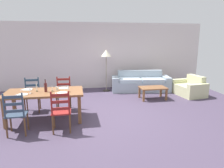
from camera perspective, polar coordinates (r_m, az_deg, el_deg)
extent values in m
cube|color=#45394F|center=(5.60, -2.97, -8.82)|extent=(9.60, 9.60, 0.02)
cube|color=silver|center=(8.53, -5.83, 7.87)|extent=(9.60, 0.16, 2.70)
cube|color=brown|center=(5.33, -18.54, -2.28)|extent=(1.90, 0.96, 0.05)
cube|color=brown|center=(5.28, -28.08, -7.52)|extent=(0.08, 0.08, 0.70)
cube|color=brown|center=(5.01, -9.14, -7.19)|extent=(0.08, 0.08, 0.70)
cube|color=brown|center=(5.97, -25.88, -5.09)|extent=(0.08, 0.08, 0.70)
cube|color=brown|center=(5.73, -9.28, -4.67)|extent=(0.08, 0.08, 0.70)
cube|color=#304054|center=(4.84, -25.30, -7.74)|extent=(0.44, 0.42, 0.03)
cylinder|color=brown|center=(5.12, -26.65, -9.56)|extent=(0.04, 0.04, 0.43)
cylinder|color=brown|center=(5.04, -22.63, -9.51)|extent=(0.04, 0.04, 0.43)
cylinder|color=brown|center=(4.81, -27.60, -11.03)|extent=(0.04, 0.04, 0.43)
cylinder|color=brown|center=(4.73, -23.31, -11.01)|extent=(0.04, 0.04, 0.43)
cylinder|color=#304054|center=(4.65, -28.20, -5.43)|extent=(0.04, 0.04, 0.50)
cylinder|color=#304054|center=(4.57, -23.84, -5.31)|extent=(0.04, 0.04, 0.50)
cube|color=#304054|center=(4.64, -25.89, -6.91)|extent=(0.38, 0.04, 0.06)
cube|color=#304054|center=(4.60, -26.07, -5.14)|extent=(0.38, 0.04, 0.06)
cube|color=#304054|center=(4.56, -26.24, -3.34)|extent=(0.38, 0.04, 0.06)
cube|color=maroon|center=(4.67, -14.10, -7.63)|extent=(0.43, 0.41, 0.03)
cylinder|color=brown|center=(4.92, -15.99, -9.54)|extent=(0.04, 0.04, 0.43)
cylinder|color=brown|center=(4.90, -11.74, -9.41)|extent=(0.04, 0.04, 0.43)
cylinder|color=brown|center=(4.61, -16.32, -11.11)|extent=(0.04, 0.04, 0.43)
cylinder|color=brown|center=(4.59, -11.76, -10.97)|extent=(0.04, 0.04, 0.43)
cylinder|color=maroon|center=(4.44, -16.71, -5.26)|extent=(0.04, 0.04, 0.50)
cylinder|color=maroon|center=(4.42, -12.04, -5.09)|extent=(0.04, 0.04, 0.50)
cube|color=maroon|center=(4.46, -14.29, -6.77)|extent=(0.38, 0.03, 0.06)
cube|color=maroon|center=(4.42, -14.40, -4.93)|extent=(0.38, 0.03, 0.06)
cube|color=maroon|center=(4.38, -14.50, -3.05)|extent=(0.38, 0.03, 0.06)
cube|color=#2B4459|center=(6.17, -21.60, -3.23)|extent=(0.44, 0.43, 0.03)
cylinder|color=brown|center=(6.04, -19.94, -5.68)|extent=(0.04, 0.04, 0.43)
cylinder|color=brown|center=(6.10, -23.32, -5.80)|extent=(0.04, 0.04, 0.43)
cylinder|color=brown|center=(6.37, -19.63, -4.75)|extent=(0.04, 0.04, 0.43)
cylinder|color=brown|center=(6.42, -22.83, -4.88)|extent=(0.04, 0.04, 0.43)
cylinder|color=#2B4459|center=(6.25, -19.95, -0.43)|extent=(0.04, 0.04, 0.50)
cylinder|color=#2B4459|center=(6.30, -23.21, -0.59)|extent=(0.04, 0.04, 0.50)
cube|color=#2B4459|center=(6.30, -21.49, -1.66)|extent=(0.38, 0.05, 0.06)
cube|color=#2B4459|center=(6.26, -21.60, -0.33)|extent=(0.38, 0.05, 0.06)
cube|color=#2B4459|center=(6.24, -21.71, 1.02)|extent=(0.38, 0.05, 0.06)
cube|color=maroon|center=(6.02, -13.50, -3.06)|extent=(0.43, 0.41, 0.03)
cylinder|color=brown|center=(5.91, -11.79, -5.60)|extent=(0.04, 0.04, 0.43)
cylinder|color=brown|center=(5.94, -15.27, -5.67)|extent=(0.04, 0.04, 0.43)
cylinder|color=brown|center=(6.23, -11.61, -4.64)|extent=(0.04, 0.04, 0.43)
cylinder|color=brown|center=(6.26, -14.90, -4.71)|extent=(0.04, 0.04, 0.43)
cylinder|color=maroon|center=(6.11, -11.81, -0.21)|extent=(0.04, 0.04, 0.50)
cylinder|color=maroon|center=(6.14, -15.16, -0.32)|extent=(0.04, 0.04, 0.50)
cube|color=maroon|center=(6.15, -13.43, -1.45)|extent=(0.38, 0.04, 0.06)
cube|color=maroon|center=(6.12, -13.50, -0.08)|extent=(0.38, 0.04, 0.06)
cube|color=maroon|center=(6.09, -13.57, 1.30)|extent=(0.38, 0.04, 0.06)
cylinder|color=white|center=(5.17, -23.89, -2.76)|extent=(0.24, 0.24, 0.02)
cube|color=silver|center=(5.21, -25.49, -2.86)|extent=(0.02, 0.17, 0.01)
cylinder|color=white|center=(5.03, -13.89, -2.45)|extent=(0.24, 0.24, 0.02)
cube|color=silver|center=(5.04, -15.59, -2.58)|extent=(0.02, 0.17, 0.01)
cylinder|color=white|center=(5.64, -22.72, -1.45)|extent=(0.24, 0.24, 0.02)
cube|color=silver|center=(5.68, -24.19, -1.56)|extent=(0.02, 0.17, 0.01)
cylinder|color=white|center=(5.51, -13.57, -1.14)|extent=(0.24, 0.24, 0.02)
cube|color=silver|center=(5.52, -15.12, -1.25)|extent=(0.02, 0.17, 0.01)
cylinder|color=#471919|center=(5.26, -18.19, -0.93)|extent=(0.07, 0.07, 0.22)
cylinder|color=#471919|center=(5.23, -18.30, 0.67)|extent=(0.02, 0.02, 0.08)
cylinder|color=black|center=(5.22, -18.33, 1.18)|extent=(0.03, 0.03, 0.02)
cylinder|color=white|center=(5.25, -22.07, -2.44)|extent=(0.06, 0.06, 0.01)
cylinder|color=white|center=(5.24, -22.10, -2.04)|extent=(0.01, 0.01, 0.07)
cone|color=white|center=(5.23, -22.17, -1.22)|extent=(0.06, 0.06, 0.08)
cylinder|color=white|center=(5.13, -12.26, -2.13)|extent=(0.06, 0.06, 0.01)
cylinder|color=white|center=(5.12, -12.28, -1.72)|extent=(0.01, 0.01, 0.07)
cone|color=white|center=(5.11, -12.32, -0.88)|extent=(0.06, 0.06, 0.08)
cylinder|color=beige|center=(5.35, -15.25, -1.24)|extent=(0.07, 0.07, 0.09)
cylinder|color=#998C66|center=(5.37, -20.44, -1.82)|extent=(0.05, 0.05, 0.04)
cylinder|color=white|center=(5.34, -20.53, -0.66)|extent=(0.02, 0.02, 0.18)
cylinder|color=#998C66|center=(5.25, -16.48, -1.85)|extent=(0.05, 0.05, 0.04)
cylinder|color=white|center=(5.23, -16.53, -1.06)|extent=(0.02, 0.02, 0.11)
cube|color=#96A6B3|center=(8.16, 8.08, -0.58)|extent=(1.90, 1.06, 0.40)
cube|color=#96A6B3|center=(8.41, 7.78, 1.21)|extent=(1.81, 0.46, 0.80)
cube|color=#96A6B3|center=(8.37, 14.99, 0.08)|extent=(0.35, 0.83, 0.58)
cube|color=#96A6B3|center=(8.04, 0.91, 0.00)|extent=(0.35, 0.83, 0.58)
cube|color=#A8BAC8|center=(8.15, 11.31, 1.15)|extent=(0.94, 0.76, 0.12)
cube|color=#A8BAC8|center=(8.00, 5.01, 1.14)|extent=(0.94, 0.76, 0.12)
cube|color=brown|center=(7.08, 11.45, -1.03)|extent=(0.90, 0.56, 0.04)
cube|color=brown|center=(6.79, 8.92, -3.35)|extent=(0.06, 0.06, 0.38)
cube|color=brown|center=(7.09, 15.07, -2.97)|extent=(0.06, 0.06, 0.38)
cube|color=brown|center=(7.21, 7.75, -2.38)|extent=(0.06, 0.06, 0.38)
cube|color=brown|center=(7.49, 13.60, -2.06)|extent=(0.06, 0.06, 0.38)
cube|color=beige|center=(8.00, 20.72, -1.61)|extent=(0.90, 0.90, 0.38)
cube|color=beige|center=(8.15, 22.47, -0.27)|extent=(0.31, 0.82, 0.72)
cube|color=beige|center=(7.62, 23.02, -1.93)|extent=(0.82, 0.29, 0.52)
cube|color=beige|center=(8.36, 18.70, -0.38)|extent=(0.82, 0.29, 0.52)
cylinder|color=#332D28|center=(8.14, -1.59, -1.83)|extent=(0.28, 0.28, 0.03)
cylinder|color=gray|center=(8.00, -1.62, 2.97)|extent=(0.03, 0.03, 1.35)
cone|color=beige|center=(7.91, -1.66, 8.73)|extent=(0.40, 0.40, 0.26)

